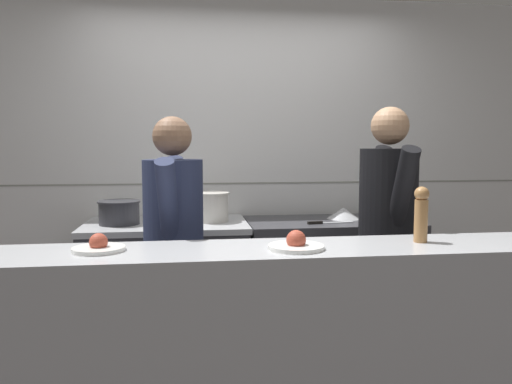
# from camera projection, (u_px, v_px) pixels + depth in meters

# --- Properties ---
(wall_back_tiled) EXTENTS (8.00, 0.06, 2.60)m
(wall_back_tiled) POSITION_uv_depth(u_px,v_px,m) (240.00, 164.00, 3.96)
(wall_back_tiled) COLOR white
(wall_back_tiled) RESTS_ON ground_plane
(oven_range) EXTENTS (1.14, 0.71, 0.90)m
(oven_range) POSITION_uv_depth(u_px,v_px,m) (167.00, 285.00, 3.57)
(oven_range) COLOR #38383D
(oven_range) RESTS_ON ground_plane
(prep_counter) EXTENTS (1.24, 0.65, 0.90)m
(prep_counter) POSITION_uv_depth(u_px,v_px,m) (330.00, 280.00, 3.73)
(prep_counter) COLOR #38383D
(prep_counter) RESTS_ON ground_plane
(pass_counter) EXTENTS (3.14, 0.45, 1.00)m
(pass_counter) POSITION_uv_depth(u_px,v_px,m) (296.00, 356.00, 2.26)
(pass_counter) COLOR #B7BABF
(pass_counter) RESTS_ON ground_plane
(stock_pot) EXTENTS (0.29, 0.29, 0.16)m
(stock_pot) POSITION_uv_depth(u_px,v_px,m) (119.00, 212.00, 3.44)
(stock_pot) COLOR #2D2D33
(stock_pot) RESTS_ON oven_range
(sauce_pot) EXTENTS (0.28, 0.28, 0.21)m
(sauce_pot) POSITION_uv_depth(u_px,v_px,m) (210.00, 206.00, 3.57)
(sauce_pot) COLOR beige
(sauce_pot) RESTS_ON oven_range
(mixing_bowl_steel) EXTENTS (0.25, 0.25, 0.08)m
(mixing_bowl_steel) POSITION_uv_depth(u_px,v_px,m) (343.00, 213.00, 3.77)
(mixing_bowl_steel) COLOR #B7BABF
(mixing_bowl_steel) RESTS_ON prep_counter
(chefs_knife) EXTENTS (0.35, 0.08, 0.02)m
(chefs_knife) POSITION_uv_depth(u_px,v_px,m) (326.00, 223.00, 3.54)
(chefs_knife) COLOR #B7BABF
(chefs_knife) RESTS_ON prep_counter
(plated_dish_main) EXTENTS (0.22, 0.22, 0.08)m
(plated_dish_main) POSITION_uv_depth(u_px,v_px,m) (99.00, 247.00, 2.13)
(plated_dish_main) COLOR white
(plated_dish_main) RESTS_ON pass_counter
(plated_dish_appetiser) EXTENTS (0.25, 0.25, 0.09)m
(plated_dish_appetiser) POSITION_uv_depth(u_px,v_px,m) (296.00, 244.00, 2.17)
(plated_dish_appetiser) COLOR white
(plated_dish_appetiser) RESTS_ON pass_counter
(pepper_mill) EXTENTS (0.07, 0.07, 0.26)m
(pepper_mill) POSITION_uv_depth(u_px,v_px,m) (421.00, 213.00, 2.31)
(pepper_mill) COLOR #AD7A47
(pepper_mill) RESTS_ON pass_counter
(chef_head_cook) EXTENTS (0.36, 0.70, 1.61)m
(chef_head_cook) POSITION_uv_depth(u_px,v_px,m) (174.00, 247.00, 2.74)
(chef_head_cook) COLOR black
(chef_head_cook) RESTS_ON ground_plane
(chef_sous) EXTENTS (0.35, 0.73, 1.67)m
(chef_sous) POSITION_uv_depth(u_px,v_px,m) (387.00, 233.00, 2.96)
(chef_sous) COLOR black
(chef_sous) RESTS_ON ground_plane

